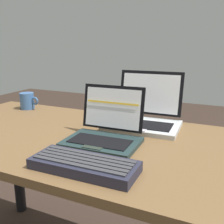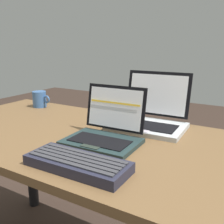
% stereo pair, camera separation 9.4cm
% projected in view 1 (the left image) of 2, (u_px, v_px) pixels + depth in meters
% --- Properties ---
extents(desk, '(1.72, 0.72, 0.72)m').
position_uv_depth(desk, '(110.00, 165.00, 1.03)').
color(desk, brown).
rests_on(desk, ground).
extents(laptop_front, '(0.27, 0.23, 0.20)m').
position_uv_depth(laptop_front, '(105.00, 132.00, 0.99)').
color(laptop_front, '#1F3032').
rests_on(laptop_front, desk).
extents(laptop_rear, '(0.33, 0.28, 0.23)m').
position_uv_depth(laptop_rear, '(145.00, 116.00, 1.18)').
color(laptop_rear, silver).
rests_on(laptop_rear, desk).
extents(external_keyboard, '(0.32, 0.13, 0.04)m').
position_uv_depth(external_keyboard, '(84.00, 165.00, 0.77)').
color(external_keyboard, '#252637').
rests_on(external_keyboard, desk).
extents(coffee_mug, '(0.12, 0.08, 0.09)m').
position_uv_depth(coffee_mug, '(27.00, 101.00, 1.47)').
color(coffee_mug, '#3C65A0').
rests_on(coffee_mug, desk).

